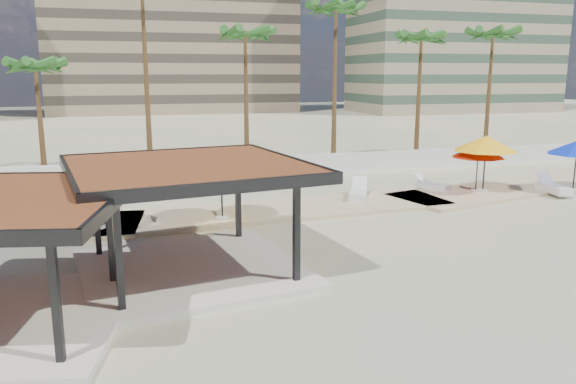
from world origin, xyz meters
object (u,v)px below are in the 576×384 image
object	(u,v)px
pavilion_central	(189,208)
lounger_c	(431,185)
lounger_b	(358,193)
lounger_d	(553,188)
umbrella_c	(478,151)

from	to	relation	value
pavilion_central	lounger_c	size ratio (longest dim) A/B	3.91
lounger_b	lounger_d	world-z (taller)	lounger_b
pavilion_central	lounger_d	bearing A→B (deg)	9.72
pavilion_central	umbrella_c	xyz separation A→B (m)	(15.36, 7.42, 0.17)
pavilion_central	lounger_b	size ratio (longest dim) A/B	3.27
lounger_b	lounger_c	world-z (taller)	lounger_b
lounger_b	lounger_d	bearing A→B (deg)	-71.31
pavilion_central	lounger_b	xyz separation A→B (m)	(8.98, 7.71, -1.67)
umbrella_c	lounger_b	size ratio (longest dim) A/B	1.24
pavilion_central	lounger_d	xyz separation A→B (m)	(19.06, 6.19, -1.68)
lounger_c	lounger_d	bearing A→B (deg)	-143.24
lounger_b	pavilion_central	bearing A→B (deg)	157.93
umbrella_c	pavilion_central	bearing A→B (deg)	-154.23
lounger_b	lounger_c	size ratio (longest dim) A/B	1.20
pavilion_central	lounger_b	world-z (taller)	pavilion_central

